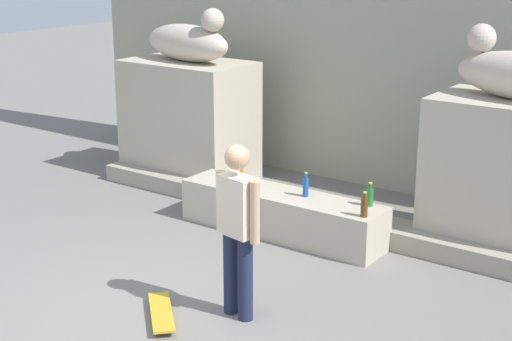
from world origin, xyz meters
TOP-DOWN VIEW (x-y plane):
  - ground_plane at (0.00, 0.00)m, footprint 40.00×40.00m
  - facade_wall at (0.00, 5.18)m, footprint 10.22×0.60m
  - pedestal_left at (-2.37, 3.69)m, footprint 1.84×1.11m
  - statue_reclining_left at (-2.34, 3.68)m, footprint 1.67×0.81m
  - ledge_block at (0.00, 2.59)m, footprint 2.61×0.61m
  - skater at (0.84, 0.62)m, footprint 0.53×0.26m
  - skateboard at (0.30, 0.14)m, footprint 0.72×0.69m
  - bottle_brown at (1.18, 2.44)m, footprint 0.08×0.08m
  - bottle_green at (1.07, 2.79)m, footprint 0.08×0.08m
  - bottle_orange at (-0.52, 2.50)m, footprint 0.08×0.08m
  - bottle_blue at (0.30, 2.65)m, footprint 0.07×0.07m
  - stair_step at (0.00, 3.11)m, footprint 6.58×0.50m

SIDE VIEW (x-z plane):
  - ground_plane at x=0.00m, z-range 0.00..0.00m
  - skateboard at x=0.30m, z-range 0.02..0.10m
  - stair_step at x=0.00m, z-range 0.00..0.23m
  - ledge_block at x=0.00m, z-range 0.00..0.52m
  - bottle_orange at x=-0.52m, z-range 0.50..0.76m
  - bottle_green at x=1.07m, z-range 0.50..0.77m
  - bottle_brown at x=1.18m, z-range 0.50..0.78m
  - bottle_blue at x=0.30m, z-range 0.50..0.79m
  - pedestal_left at x=-2.37m, z-range 0.00..1.74m
  - skater at x=0.84m, z-range 0.09..1.76m
  - statue_reclining_left at x=-2.34m, z-range 1.64..2.41m
  - facade_wall at x=0.00m, z-range 0.00..5.02m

